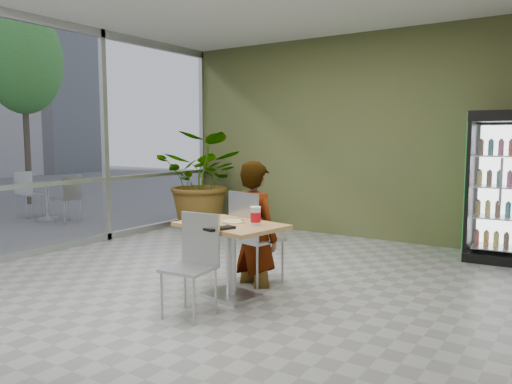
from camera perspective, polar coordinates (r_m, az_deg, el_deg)
ground at (r=5.32m, az=-5.07°, el=-11.18°), size 7.00×7.00×0.00m
room_envelope at (r=5.07m, az=-5.25°, el=6.33°), size 6.00×7.00×3.20m
storefront_frame at (r=7.33m, az=-23.96°, el=5.79°), size 0.10×7.00×3.20m
dining_table at (r=4.95m, az=-2.88°, el=-6.04°), size 1.11×0.86×0.75m
chair_far at (r=5.39m, az=-0.60°, el=-4.40°), size 0.54×0.54×1.01m
chair_near at (r=4.56m, az=-7.02°, el=-7.21°), size 0.44×0.44×0.91m
seated_woman at (r=5.44m, az=-0.06°, el=-5.09°), size 0.68×0.52×1.64m
pizza_plate at (r=4.97m, az=-2.53°, el=-3.29°), size 0.32×0.29×0.03m
soda_cup at (r=4.78m, az=-0.04°, el=-2.80°), size 0.10×0.10×0.18m
napkin_stack at (r=4.93m, az=-7.31°, el=-3.51°), size 0.18×0.18×0.02m
cafeteria_tray at (r=4.70m, az=-5.13°, el=-3.93°), size 0.46×0.39×0.02m
beverage_fridge at (r=7.11m, az=26.51°, el=0.52°), size 0.92×0.72×1.92m
potted_plant at (r=8.84m, az=-6.01°, el=1.39°), size 1.81×1.66×1.69m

